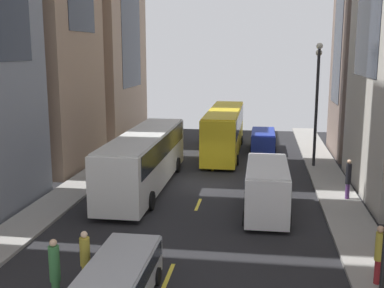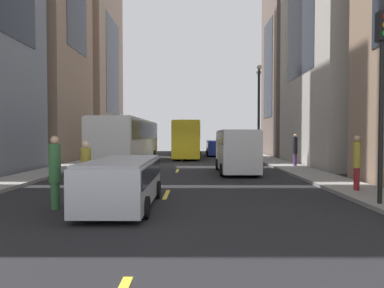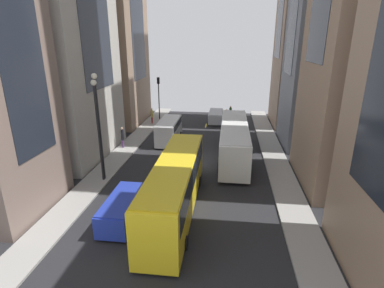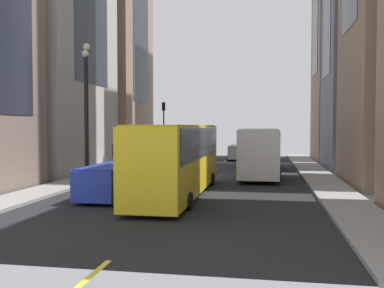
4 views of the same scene
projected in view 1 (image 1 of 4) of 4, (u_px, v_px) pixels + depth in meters
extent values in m
plane|color=black|center=(207.00, 184.00, 29.94)|extent=(41.49, 41.49, 0.00)
cube|color=gray|center=(90.00, 178.00, 31.00)|extent=(2.23, 44.00, 0.15)
cube|color=gray|center=(333.00, 187.00, 28.85)|extent=(2.23, 44.00, 0.15)
cube|color=yellow|center=(168.00, 276.00, 17.70)|extent=(0.16, 2.00, 0.01)
cube|color=yellow|center=(198.00, 205.00, 25.86)|extent=(0.16, 2.00, 0.01)
cube|color=yellow|center=(214.00, 167.00, 34.01)|extent=(0.16, 2.00, 0.01)
cube|color=yellow|center=(223.00, 145.00, 42.17)|extent=(0.16, 2.00, 0.01)
cube|color=yellow|center=(230.00, 129.00, 50.33)|extent=(0.16, 2.00, 0.01)
cube|color=#937760|center=(96.00, 24.00, 44.83)|extent=(6.75, 11.50, 21.24)
cube|color=#1E232D|center=(96.00, 24.00, 44.83)|extent=(6.82, 6.33, 11.68)
cube|color=silver|center=(145.00, 159.00, 28.74)|extent=(2.55, 12.87, 3.00)
cube|color=black|center=(145.00, 145.00, 28.57)|extent=(2.60, 11.84, 1.20)
cube|color=beige|center=(145.00, 134.00, 28.44)|extent=(2.45, 12.35, 0.08)
cylinder|color=black|center=(143.00, 164.00, 33.02)|extent=(0.46, 1.00, 1.00)
cylinder|color=black|center=(176.00, 165.00, 32.69)|extent=(0.46, 1.00, 1.00)
cylinder|color=black|center=(106.00, 199.00, 25.27)|extent=(0.46, 1.00, 1.00)
cylinder|color=black|center=(149.00, 201.00, 24.94)|extent=(0.46, 1.00, 1.00)
cube|color=yellow|center=(224.00, 131.00, 38.37)|extent=(2.45, 12.47, 3.30)
cube|color=black|center=(224.00, 120.00, 38.20)|extent=(2.50, 11.48, 1.48)
cube|color=gold|center=(225.00, 110.00, 38.04)|extent=(2.35, 11.98, 0.08)
cylinder|color=black|center=(215.00, 140.00, 42.56)|extent=(0.44, 0.76, 0.76)
cylinder|color=black|center=(240.00, 140.00, 42.25)|extent=(0.44, 0.76, 0.76)
cylinder|color=black|center=(205.00, 159.00, 35.05)|extent=(0.44, 0.76, 0.76)
cylinder|color=black|center=(235.00, 160.00, 34.74)|extent=(0.44, 0.76, 0.76)
cube|color=white|center=(267.00, 189.00, 24.10)|extent=(2.05, 5.73, 2.30)
cube|color=black|center=(267.00, 174.00, 23.96)|extent=(2.09, 5.27, 0.69)
cube|color=silver|center=(268.00, 166.00, 23.87)|extent=(1.97, 5.50, 0.08)
cylinder|color=black|center=(249.00, 196.00, 26.15)|extent=(0.37, 0.72, 0.72)
cylinder|color=black|center=(284.00, 198.00, 25.88)|extent=(0.37, 0.72, 0.72)
cylinder|color=black|center=(247.00, 218.00, 22.70)|extent=(0.37, 0.72, 0.72)
cylinder|color=black|center=(287.00, 220.00, 22.43)|extent=(0.37, 0.72, 0.72)
cube|color=#B7BABF|center=(119.00, 281.00, 15.61)|extent=(1.90, 4.76, 1.27)
cube|color=black|center=(119.00, 272.00, 15.55)|extent=(1.93, 4.38, 0.54)
cube|color=#9C9EA2|center=(118.00, 261.00, 15.48)|extent=(1.82, 4.57, 0.08)
cylinder|color=black|center=(108.00, 273.00, 17.26)|extent=(0.34, 0.62, 0.62)
cylinder|color=black|center=(155.00, 276.00, 17.02)|extent=(0.34, 0.62, 0.62)
cube|color=#2338AD|center=(263.00, 140.00, 39.69)|extent=(1.89, 4.73, 1.38)
cube|color=black|center=(263.00, 136.00, 39.62)|extent=(1.93, 4.35, 0.58)
cube|color=navy|center=(263.00, 131.00, 39.55)|extent=(1.81, 4.54, 0.08)
cylinder|color=black|center=(253.00, 143.00, 41.34)|extent=(0.34, 0.62, 0.62)
cylinder|color=black|center=(273.00, 144.00, 41.10)|extent=(0.34, 0.62, 0.62)
cylinder|color=black|center=(252.00, 150.00, 38.49)|extent=(0.34, 0.62, 0.62)
cylinder|color=black|center=(274.00, 151.00, 38.25)|extent=(0.34, 0.62, 0.62)
cylinder|color=maroon|center=(377.00, 272.00, 16.73)|extent=(0.21, 0.21, 0.87)
cylinder|color=gold|center=(379.00, 246.00, 16.54)|extent=(0.29, 0.29, 1.02)
sphere|color=tan|center=(381.00, 229.00, 16.42)|extent=(0.24, 0.24, 0.24)
cylinder|color=#336B38|center=(54.00, 264.00, 15.44)|extent=(0.35, 0.35, 1.19)
sphere|color=tan|center=(53.00, 243.00, 15.31)|extent=(0.24, 0.24, 0.24)
cylinder|color=gold|center=(86.00, 276.00, 16.77)|extent=(0.27, 0.27, 0.84)
cylinder|color=gold|center=(85.00, 251.00, 16.59)|extent=(0.35, 0.35, 1.01)
sphere|color=beige|center=(84.00, 234.00, 16.47)|extent=(0.24, 0.24, 0.24)
cylinder|color=#593372|center=(347.00, 191.00, 26.34)|extent=(0.23, 0.23, 0.85)
cylinder|color=black|center=(349.00, 174.00, 26.15)|extent=(0.31, 0.31, 1.12)
sphere|color=tan|center=(349.00, 162.00, 26.02)|extent=(0.24, 0.24, 0.24)
cylinder|color=black|center=(316.00, 111.00, 33.40)|extent=(0.18, 0.18, 7.68)
sphere|color=silver|center=(319.00, 53.00, 32.62)|extent=(0.44, 0.44, 0.44)
cylinder|color=black|center=(316.00, 109.00, 33.15)|extent=(0.18, 0.18, 8.13)
sphere|color=silver|center=(320.00, 46.00, 32.33)|extent=(0.44, 0.44, 0.44)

